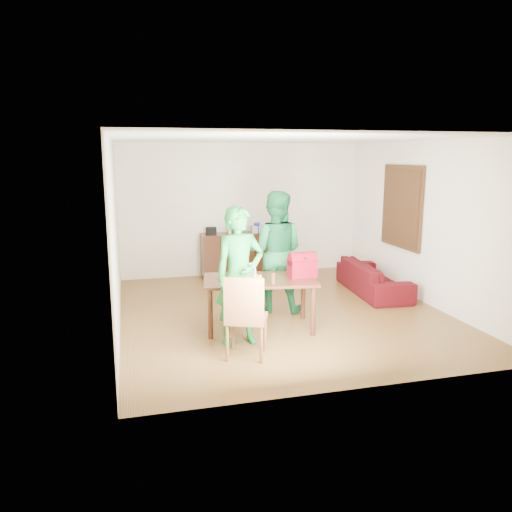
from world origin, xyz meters
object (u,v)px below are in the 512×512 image
object	(u,v)px
red_bag	(302,267)
table	(260,285)
chair	(246,333)
bottle	(273,277)
person_far	(275,252)
laptop	(248,277)
sofa	(373,278)
person_near	(240,276)

from	to	relation	value
red_bag	table	bearing A→B (deg)	172.73
chair	bottle	xyz separation A→B (m)	(0.53, 0.64, 0.52)
table	red_bag	bearing A→B (deg)	4.20
bottle	red_bag	bearing A→B (deg)	27.83
person_far	laptop	world-z (taller)	person_far
person_far	laptop	bearing A→B (deg)	75.66
person_far	chair	bearing A→B (deg)	86.78
person_far	red_bag	distance (m)	0.86
person_far	bottle	bearing A→B (deg)	95.63
table	bottle	size ratio (longest dim) A/B	9.53
red_bag	sofa	world-z (taller)	red_bag
laptop	sofa	size ratio (longest dim) A/B	0.16
red_bag	chair	bearing A→B (deg)	-141.32
chair	sofa	world-z (taller)	chair
person_near	table	bearing A→B (deg)	42.38
person_near	red_bag	distance (m)	1.12
bottle	laptop	bearing A→B (deg)	133.53
person_far	sofa	distance (m)	2.19
person_near	laptop	distance (m)	0.53
bottle	red_bag	distance (m)	0.59
person_near	sofa	world-z (taller)	person_near
chair	person_far	world-z (taller)	person_far
laptop	person_near	bearing A→B (deg)	-117.05
red_bag	sofa	xyz separation A→B (m)	(1.87, 1.36, -0.60)
sofa	red_bag	bearing A→B (deg)	130.64
sofa	person_near	bearing A→B (deg)	126.52
table	chair	xyz separation A→B (m)	(-0.43, -0.97, -0.34)
person_near	chair	bearing A→B (deg)	-101.54
person_near	sofa	bearing A→B (deg)	23.40
sofa	table	bearing A→B (deg)	122.29
red_bag	laptop	bearing A→B (deg)	176.07
person_far	bottle	xyz separation A→B (m)	(-0.37, -1.12, -0.13)
person_far	laptop	size ratio (longest dim) A/B	6.33
person_near	person_far	xyz separation A→B (m)	(0.87, 1.28, 0.04)
person_far	sofa	world-z (taller)	person_far
chair	person_far	size ratio (longest dim) A/B	0.55
laptop	sofa	xyz separation A→B (m)	(2.66, 1.34, -0.50)
bottle	red_bag	size ratio (longest dim) A/B	0.46
bottle	sofa	bearing A→B (deg)	34.38
table	sofa	distance (m)	2.84
table	laptop	size ratio (longest dim) A/B	5.59
table	person_far	size ratio (longest dim) A/B	0.88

